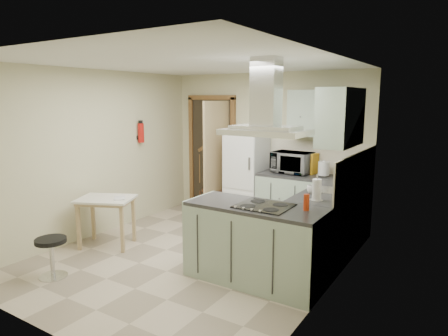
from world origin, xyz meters
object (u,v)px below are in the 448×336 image
Objects in this scene: peninsula at (256,243)px; microwave at (292,163)px; fridge at (247,177)px; extractor_hood at (265,132)px; bentwood_chair at (213,190)px; stool at (52,257)px; drop_leaf_table at (107,222)px.

peninsula is 2.55× the size of microwave.
microwave is (-0.43, 2.03, 0.62)m from peninsula.
fridge is at bearing 121.74° from peninsula.
peninsula is 1.27m from extractor_hood.
bentwood_chair is at bearing -174.96° from fridge.
fridge is at bearing 75.23° from stool.
bentwood_chair is at bearing 134.38° from peninsula.
stool is at bearing -151.24° from extractor_hood.
bentwood_chair is (-1.88, 1.92, 0.00)m from peninsula.
drop_leaf_table is 1.23× the size of microwave.
peninsula is at bearing -74.93° from microwave.
bentwood_chair is 1.58m from microwave.
extractor_hood is (1.32, -1.98, 0.97)m from fridge.
peninsula is (1.22, -1.98, -0.30)m from fridge.
peninsula is 2.17m from microwave.
peninsula reaches higher than drop_leaf_table.
extractor_hood is 1.21× the size of drop_leaf_table.
microwave is (-0.53, 2.03, -0.65)m from extractor_hood.
microwave reaches higher than stool.
fridge is 2.35m from peninsula.
fridge is at bearing 123.79° from extractor_hood.
extractor_hood is (0.10, 0.00, 1.27)m from peninsula.
microwave is (1.45, 0.11, 0.61)m from bentwood_chair.
bentwood_chair is 3.12m from stool.
fridge is 0.86m from microwave.
microwave reaches higher than peninsula.
fridge is 2.41m from drop_leaf_table.
extractor_hood reaches higher than microwave.
drop_leaf_table is at bearing -96.76° from bentwood_chair.
extractor_hood reaches higher than fridge.
stool is (-0.83, -3.17, -0.51)m from fridge.
fridge is at bearing 9.85° from bentwood_chair.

